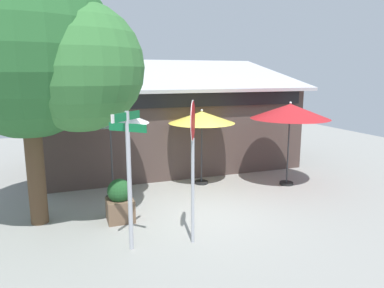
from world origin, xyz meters
name	(u,v)px	position (x,y,z in m)	size (l,w,h in m)	color
ground_plane	(199,215)	(0.00, 0.00, -0.05)	(28.00, 28.00, 0.10)	gray
cafe_building	(169,124)	(0.76, 5.32, 1.63)	(9.63, 5.32, 4.20)	#473833
street_sign_post	(129,167)	(-2.03, -1.34, 1.77)	(0.67, 0.68, 2.87)	#A8AAB2
stop_sign	(193,144)	(-0.73, -1.49, 2.17)	(0.37, 0.77, 3.06)	#A8AAB2
patio_umbrella_ivory_left	(110,115)	(-1.97, 1.85, 2.44)	(2.18, 2.18, 2.76)	black
patio_umbrella_mustard_center	(202,118)	(0.98, 2.35, 2.19)	(2.14, 2.14, 2.47)	black
patio_umbrella_crimson_right	(290,112)	(3.57, 1.31, 2.40)	(2.49, 2.49, 2.72)	black
shade_tree	(40,54)	(-3.59, 0.62, 4.00)	(4.56, 4.01, 6.13)	brown
sidewalk_planter	(120,201)	(-2.02, 0.21, 0.51)	(0.65, 0.65, 1.06)	brown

